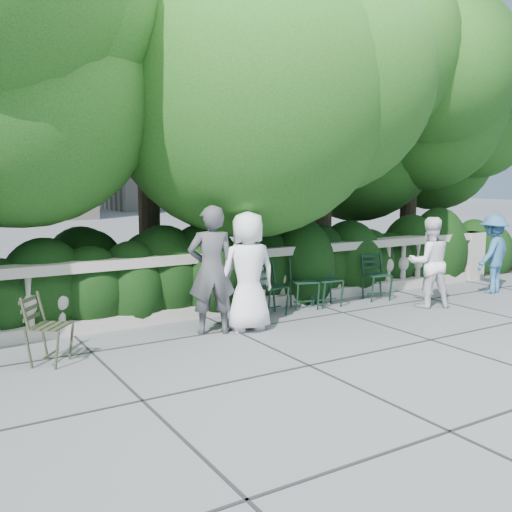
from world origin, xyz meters
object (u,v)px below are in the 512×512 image
chair_f (332,308)px  chair_weathered (63,364)px  person_businessman (248,272)px  person_older_blue (493,254)px  chair_d (380,302)px  person_casual_man (429,262)px  chair_c (277,317)px  chair_e (307,310)px  person_woman_grey (212,270)px

chair_f → chair_weathered: (-4.46, -0.63, 0.00)m
person_businessman → person_older_blue: bearing=-174.9°
chair_d → person_businessman: bearing=-159.7°
person_casual_man → chair_f: bearing=-3.4°
chair_c → chair_f: size_ratio=1.00×
person_businessman → chair_e: bearing=-153.6°
chair_e → person_older_blue: bearing=7.5°
chair_weathered → chair_e: bearing=-41.3°
chair_weathered → person_woman_grey: person_woman_grey is taller
chair_c → person_casual_man: size_ratio=0.56×
person_casual_man → person_older_blue: person_casual_man is taller
chair_f → chair_d: bearing=1.7°
chair_f → person_casual_man: (1.43, -0.75, 0.75)m
chair_d → person_casual_man: size_ratio=0.56×
chair_c → person_businessman: bearing=-155.8°
chair_e → person_casual_man: 2.18m
chair_weathered → person_woman_grey: (2.08, 0.29, 0.89)m
chair_f → chair_weathered: 4.51m
chair_d → chair_f: bearing=-170.2°
chair_c → person_businessman: (-0.77, -0.43, 0.84)m
chair_f → person_businessman: (-1.87, -0.45, 0.84)m
chair_weathered → person_casual_man: bearing=-52.5°
chair_d → person_older_blue: (2.33, -0.48, 0.74)m
chair_weathered → person_casual_man: size_ratio=0.56×
chair_e → chair_weathered: same height
person_casual_man → person_older_blue: bearing=-149.4°
chair_d → person_businessman: 3.06m
person_woman_grey → person_older_blue: person_woman_grey is taller
chair_f → person_older_blue: size_ratio=0.57×
chair_c → person_older_blue: (4.47, -0.50, 0.74)m
chair_c → person_businessman: size_ratio=0.50×
chair_c → chair_d: bearing=-5.3°
person_woman_grey → person_older_blue: 5.76m
chair_c → chair_f: 1.10m
person_businessman → chair_f: bearing=-160.5°
person_older_blue → person_woman_grey: bearing=-14.6°
person_casual_man → person_older_blue: 1.96m
chair_c → person_woman_grey: (-1.28, -0.31, 0.89)m
person_casual_man → person_businessman: bearing=19.1°
chair_e → chair_f: bearing=6.0°
person_businessman → person_older_blue: 5.25m
person_businessman → chair_d: bearing=-166.1°
chair_d → chair_f: (-1.04, 0.05, 0.00)m
person_woman_grey → person_older_blue: size_ratio=1.20×
chair_e → chair_weathered: (-4.02, -0.71, 0.00)m
chair_d → chair_e: 1.49m
chair_f → person_businessman: size_ratio=0.50×
chair_e → person_businessman: size_ratio=0.50×
chair_d → chair_c: bearing=-168.2°
chair_c → person_casual_man: 2.73m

